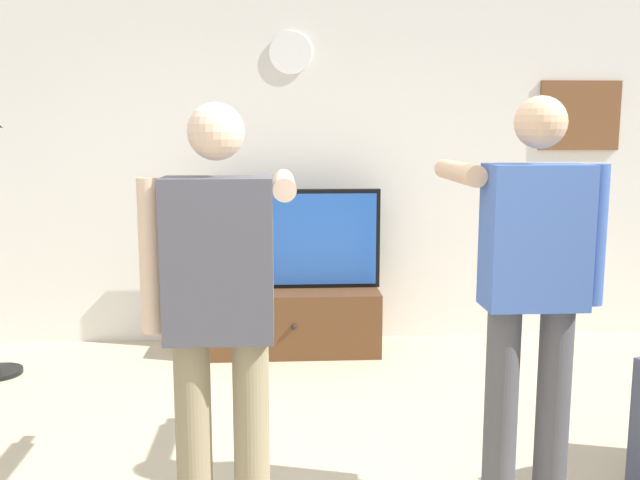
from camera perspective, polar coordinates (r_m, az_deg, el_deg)
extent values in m
cube|color=silver|center=(5.44, -0.52, 6.02)|extent=(6.40, 0.10, 2.70)
cube|color=brown|center=(5.27, -2.22, -6.43)|extent=(1.26, 0.54, 0.46)
sphere|color=black|center=(4.98, -2.16, -7.05)|extent=(0.04, 0.04, 0.04)
cube|color=black|center=(5.19, -2.27, 0.09)|extent=(1.29, 0.06, 0.73)
cube|color=blue|center=(5.16, -2.26, 0.03)|extent=(1.23, 0.01, 0.67)
cylinder|color=white|center=(5.40, -2.41, 14.85)|extent=(0.31, 0.03, 0.31)
cube|color=brown|center=(5.85, 20.21, 9.41)|extent=(0.63, 0.04, 0.53)
cylinder|color=gray|center=(2.89, -10.13, -15.92)|extent=(0.14, 0.14, 0.84)
cylinder|color=gray|center=(2.87, -5.54, -15.98)|extent=(0.14, 0.14, 0.84)
cube|color=#4C4C56|center=(2.66, -8.18, -1.56)|extent=(0.41, 0.22, 0.61)
sphere|color=beige|center=(2.61, -8.41, 8.66)|extent=(0.21, 0.21, 0.21)
cylinder|color=beige|center=(2.69, -13.46, -1.25)|extent=(0.09, 0.09, 0.58)
cylinder|color=beige|center=(2.90, -2.92, 4.52)|extent=(0.09, 0.58, 0.09)
cube|color=white|center=(3.22, -2.96, 4.96)|extent=(0.04, 0.12, 0.04)
cylinder|color=#4C4C51|center=(3.16, 14.39, -13.25)|extent=(0.14, 0.14, 0.90)
cylinder|color=#4C4C51|center=(3.23, 18.28, -12.91)|extent=(0.14, 0.14, 0.90)
cube|color=#3F60AD|center=(3.00, 16.99, 0.26)|extent=(0.41, 0.22, 0.59)
sphere|color=tan|center=(2.97, 17.40, 9.06)|extent=(0.21, 0.21, 0.21)
cylinder|color=tan|center=(3.18, 11.14, 5.39)|extent=(0.09, 0.58, 0.09)
cube|color=white|center=(3.49, 9.84, 5.73)|extent=(0.04, 0.12, 0.04)
cylinder|color=#3F60AD|center=(3.10, 21.32, 0.38)|extent=(0.09, 0.09, 0.58)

